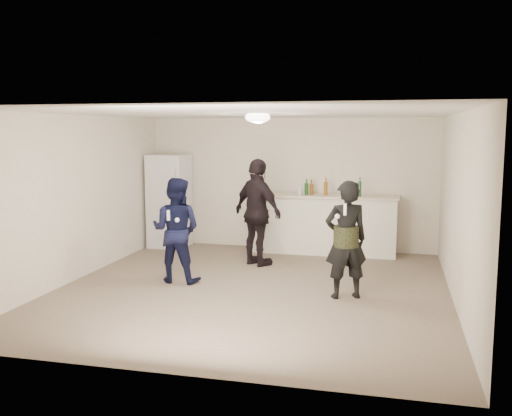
% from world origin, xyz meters
% --- Properties ---
extents(floor, '(6.00, 6.00, 0.00)m').
position_xyz_m(floor, '(0.00, 0.00, 0.00)').
color(floor, '#6B5B4C').
rests_on(floor, ground).
extents(ceiling, '(6.00, 6.00, 0.00)m').
position_xyz_m(ceiling, '(0.00, 0.00, 2.50)').
color(ceiling, silver).
rests_on(ceiling, wall_back).
extents(wall_back, '(6.00, 0.00, 6.00)m').
position_xyz_m(wall_back, '(0.00, 3.00, 1.25)').
color(wall_back, beige).
rests_on(wall_back, floor).
extents(wall_front, '(6.00, 0.00, 6.00)m').
position_xyz_m(wall_front, '(0.00, -3.00, 1.25)').
color(wall_front, beige).
rests_on(wall_front, floor).
extents(wall_left, '(0.00, 6.00, 6.00)m').
position_xyz_m(wall_left, '(-2.75, 0.00, 1.25)').
color(wall_left, beige).
rests_on(wall_left, floor).
extents(wall_right, '(0.00, 6.00, 6.00)m').
position_xyz_m(wall_right, '(2.75, 0.00, 1.25)').
color(wall_right, beige).
rests_on(wall_right, floor).
extents(counter, '(2.60, 0.56, 1.05)m').
position_xyz_m(counter, '(0.70, 2.67, 0.53)').
color(counter, silver).
rests_on(counter, floor).
extents(counter_top, '(2.68, 0.64, 0.04)m').
position_xyz_m(counter_top, '(0.70, 2.67, 1.07)').
color(counter_top, beige).
rests_on(counter_top, counter).
extents(fridge, '(0.70, 0.70, 1.80)m').
position_xyz_m(fridge, '(-2.33, 2.60, 0.90)').
color(fridge, silver).
rests_on(fridge, floor).
extents(fridge_handle, '(0.02, 0.02, 0.60)m').
position_xyz_m(fridge_handle, '(-2.05, 2.23, 1.30)').
color(fridge_handle, silver).
rests_on(fridge_handle, fridge).
extents(ceiling_dome, '(0.36, 0.36, 0.16)m').
position_xyz_m(ceiling_dome, '(0.00, 0.30, 2.45)').
color(ceiling_dome, white).
rests_on(ceiling_dome, ceiling).
extents(shaker, '(0.08, 0.08, 0.17)m').
position_xyz_m(shaker, '(-0.36, 2.57, 1.18)').
color(shaker, '#BCBCC1').
rests_on(shaker, counter_top).
extents(man, '(0.78, 0.61, 1.57)m').
position_xyz_m(man, '(-1.22, 0.14, 0.79)').
color(man, '#0E133C').
rests_on(man, floor).
extents(woman, '(0.69, 0.59, 1.61)m').
position_xyz_m(woman, '(1.33, -0.12, 0.80)').
color(woman, black).
rests_on(woman, floor).
extents(camo_shorts, '(0.34, 0.34, 0.28)m').
position_xyz_m(camo_shorts, '(1.33, -0.12, 0.85)').
color(camo_shorts, '#303919').
rests_on(camo_shorts, woman).
extents(spectator, '(1.12, 0.96, 1.80)m').
position_xyz_m(spectator, '(-0.27, 1.45, 0.90)').
color(spectator, black).
rests_on(spectator, floor).
extents(remote_man, '(0.04, 0.04, 0.15)m').
position_xyz_m(remote_man, '(-1.22, -0.14, 1.05)').
color(remote_man, silver).
rests_on(remote_man, man).
extents(nunchuk_man, '(0.07, 0.07, 0.07)m').
position_xyz_m(nunchuk_man, '(-1.10, -0.11, 0.98)').
color(nunchuk_man, silver).
rests_on(nunchuk_man, man).
extents(remote_woman, '(0.04, 0.04, 0.15)m').
position_xyz_m(remote_woman, '(1.33, -0.37, 1.25)').
color(remote_woman, white).
rests_on(remote_woman, woman).
extents(nunchuk_woman, '(0.07, 0.07, 0.07)m').
position_xyz_m(nunchuk_woman, '(1.23, -0.34, 1.15)').
color(nunchuk_woman, white).
rests_on(nunchuk_woman, woman).
extents(bottle_cluster, '(1.14, 0.23, 0.27)m').
position_xyz_m(bottle_cluster, '(0.64, 2.61, 1.20)').
color(bottle_cluster, '#144717').
rests_on(bottle_cluster, counter_top).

